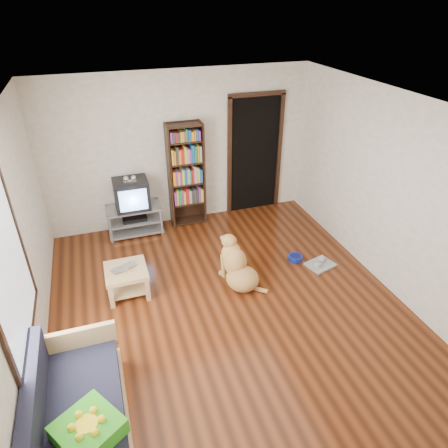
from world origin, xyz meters
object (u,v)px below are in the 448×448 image
object	(u,v)px
sofa	(78,430)
coffee_table	(127,276)
bookshelf	(186,170)
grey_rag	(320,265)
green_cushion	(88,430)
laptop	(126,270)
crt_tv	(131,193)
tv_stand	(135,219)
dog_bowl	(295,258)
dog	(237,267)

from	to	relation	value
sofa	coffee_table	world-z (taller)	sofa
bookshelf	sofa	world-z (taller)	bookshelf
grey_rag	sofa	bearing A→B (deg)	-153.00
green_cushion	sofa	bearing A→B (deg)	88.86
laptop	sofa	size ratio (longest dim) A/B	0.19
crt_tv	tv_stand	bearing A→B (deg)	-90.00
tv_stand	laptop	bearing A→B (deg)	-101.03
sofa	green_cushion	bearing A→B (deg)	-57.97
dog_bowl	green_cushion	bearing A→B (deg)	-144.05
dog_bowl	bookshelf	bearing A→B (deg)	127.05
green_cushion	laptop	xyz separation A→B (m)	(0.54, 2.23, -0.09)
crt_tv	dog	bearing A→B (deg)	-57.18
dog	bookshelf	bearing A→B (deg)	97.05
dog_bowl	crt_tv	world-z (taller)	crt_tv
dog_bowl	tv_stand	bearing A→B (deg)	144.34
laptop	dog_bowl	size ratio (longest dim) A/B	1.52
dog_bowl	dog	xyz separation A→B (m)	(-1.04, -0.22, 0.22)
sofa	tv_stand	bearing A→B (deg)	74.98
green_cushion	laptop	bearing A→B (deg)	43.25
green_cushion	crt_tv	size ratio (longest dim) A/B	0.81
green_cushion	sofa	size ratio (longest dim) A/B	0.26
grey_rag	tv_stand	bearing A→B (deg)	143.83
crt_tv	coffee_table	bearing A→B (deg)	-101.08
coffee_table	dog	xyz separation A→B (m)	(1.50, -0.25, -0.02)
laptop	grey_rag	bearing A→B (deg)	-28.59
crt_tv	sofa	xyz separation A→B (m)	(-0.97, -3.65, -0.48)
grey_rag	tv_stand	size ratio (longest dim) A/B	0.44
grey_rag	sofa	distance (m)	3.94
green_cushion	sofa	world-z (taller)	sofa
laptop	green_cushion	bearing A→B (deg)	-127.14
crt_tv	dog	size ratio (longest dim) A/B	0.72
crt_tv	dog	xyz separation A→B (m)	(1.19, -1.84, -0.48)
laptop	grey_rag	xyz separation A→B (m)	(2.84, -0.25, -0.40)
green_cushion	coffee_table	world-z (taller)	green_cushion
laptop	tv_stand	world-z (taller)	tv_stand
tv_stand	dog	xyz separation A→B (m)	(1.19, -1.82, -0.01)
sofa	dog_bowl	bearing A→B (deg)	32.43
sofa	crt_tv	bearing A→B (deg)	75.07
sofa	coffee_table	distance (m)	2.17
laptop	tv_stand	bearing A→B (deg)	55.40
sofa	grey_rag	bearing A→B (deg)	27.00
green_cushion	tv_stand	distance (m)	3.93
grey_rag	bookshelf	distance (m)	2.69
green_cushion	tv_stand	size ratio (longest dim) A/B	0.52
grey_rag	bookshelf	world-z (taller)	bookshelf
crt_tv	bookshelf	world-z (taller)	bookshelf
dog_bowl	sofa	world-z (taller)	sofa
dog_bowl	crt_tv	distance (m)	2.84
grey_rag	crt_tv	bearing A→B (deg)	143.50
grey_rag	laptop	bearing A→B (deg)	174.98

